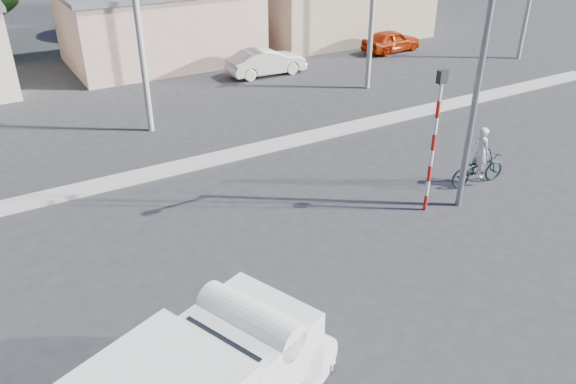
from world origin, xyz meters
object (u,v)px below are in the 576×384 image
bicycle (478,169)px  car_cream (266,62)px  car_red (391,41)px  streetlight (480,46)px  cyclist (479,160)px  traffic_pole (435,131)px

bicycle → car_cream: car_cream is taller
car_red → streetlight: (-10.39, -15.73, 4.31)m
bicycle → car_cream: (-0.09, 14.54, 0.15)m
cyclist → car_red: cyclist is taller
cyclist → streetlight: (-1.72, -0.75, 4.11)m
traffic_pole → streetlight: bearing=-17.7°
cyclist → streetlight: 4.52m
streetlight → bicycle: bearing=23.6°
bicycle → streetlight: streetlight is taller
cyclist → traffic_pole: traffic_pole is taller
traffic_pole → streetlight: size_ratio=0.48×
car_cream → cyclist: bearing=-178.4°
car_cream → traffic_pole: bearing=171.5°
bicycle → cyclist: bearing=-174.0°
car_cream → car_red: (8.76, 0.43, -0.03)m
bicycle → car_red: size_ratio=0.54×
bicycle → car_cream: size_ratio=0.49×
traffic_pole → streetlight: (0.94, -0.30, 2.37)m
bicycle → car_red: bearing=-24.0°
cyclist → car_cream: bearing=6.4°
car_cream → traffic_pole: size_ratio=0.96×
car_cream → streetlight: streetlight is taller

